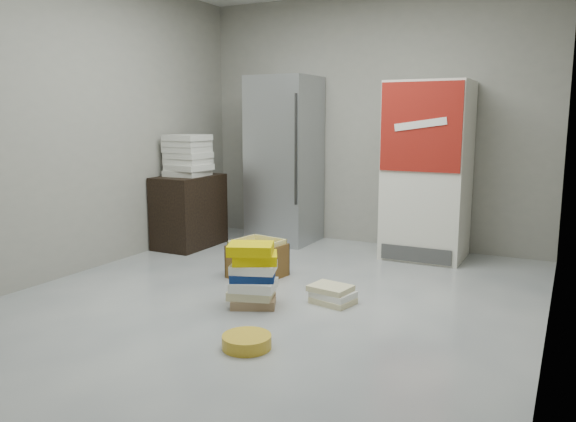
{
  "coord_description": "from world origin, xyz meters",
  "views": [
    {
      "loc": [
        2.09,
        -3.62,
        1.45
      ],
      "look_at": [
        -0.12,
        0.7,
        0.63
      ],
      "focal_mm": 35.0,
      "sensor_mm": 36.0,
      "label": 1
    }
  ],
  "objects_px": {
    "phonebook_stack_main": "(253,275)",
    "cardboard_box": "(257,262)",
    "wood_shelf": "(189,211)",
    "steel_fridge": "(285,160)",
    "coke_cooler": "(427,171)"
  },
  "relations": [
    {
      "from": "phonebook_stack_main",
      "to": "cardboard_box",
      "type": "relative_size",
      "value": 1.02
    },
    {
      "from": "wood_shelf",
      "to": "cardboard_box",
      "type": "height_order",
      "value": "wood_shelf"
    },
    {
      "from": "steel_fridge",
      "to": "cardboard_box",
      "type": "bearing_deg",
      "value": -72.0
    },
    {
      "from": "coke_cooler",
      "to": "phonebook_stack_main",
      "type": "bearing_deg",
      "value": -110.3
    },
    {
      "from": "coke_cooler",
      "to": "phonebook_stack_main",
      "type": "distance_m",
      "value": 2.4
    },
    {
      "from": "wood_shelf",
      "to": "cardboard_box",
      "type": "bearing_deg",
      "value": -29.0
    },
    {
      "from": "coke_cooler",
      "to": "cardboard_box",
      "type": "xyz_separation_m",
      "value": [
        -1.18,
        -1.45,
        -0.76
      ]
    },
    {
      "from": "coke_cooler",
      "to": "cardboard_box",
      "type": "relative_size",
      "value": 3.69
    },
    {
      "from": "steel_fridge",
      "to": "phonebook_stack_main",
      "type": "relative_size",
      "value": 3.84
    },
    {
      "from": "steel_fridge",
      "to": "cardboard_box",
      "type": "xyz_separation_m",
      "value": [
        0.47,
        -1.45,
        -0.81
      ]
    },
    {
      "from": "wood_shelf",
      "to": "coke_cooler",
      "type": "bearing_deg",
      "value": 16.28
    },
    {
      "from": "coke_cooler",
      "to": "wood_shelf",
      "type": "distance_m",
      "value": 2.63
    },
    {
      "from": "coke_cooler",
      "to": "cardboard_box",
      "type": "height_order",
      "value": "coke_cooler"
    },
    {
      "from": "coke_cooler",
      "to": "cardboard_box",
      "type": "distance_m",
      "value": 2.02
    },
    {
      "from": "coke_cooler",
      "to": "wood_shelf",
      "type": "xyz_separation_m",
      "value": [
        -2.48,
        -0.72,
        -0.5
      ]
    }
  ]
}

